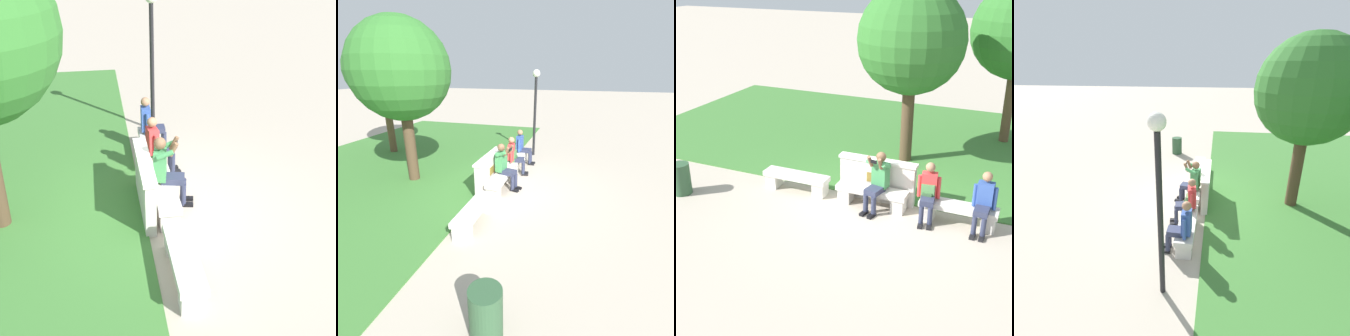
# 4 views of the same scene
# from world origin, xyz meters

# --- Properties ---
(ground_plane) EXTENTS (80.00, 80.00, 0.00)m
(ground_plane) POSITION_xyz_m (0.00, 0.00, 0.00)
(ground_plane) COLOR #B2A593
(grass_strip) EXTENTS (17.43, 8.00, 0.03)m
(grass_strip) POSITION_xyz_m (0.00, 4.38, 0.01)
(grass_strip) COLOR #3D7533
(grass_strip) RESTS_ON ground
(bench_main) EXTENTS (1.61, 0.40, 0.45)m
(bench_main) POSITION_xyz_m (-1.91, 0.00, 0.29)
(bench_main) COLOR beige
(bench_main) RESTS_ON ground
(bench_near) EXTENTS (1.61, 0.40, 0.45)m
(bench_near) POSITION_xyz_m (-0.00, 0.00, 0.29)
(bench_near) COLOR beige
(bench_near) RESTS_ON ground
(bench_mid) EXTENTS (1.61, 0.40, 0.45)m
(bench_mid) POSITION_xyz_m (1.91, 0.00, 0.29)
(bench_mid) COLOR beige
(bench_mid) RESTS_ON ground
(backrest_wall_with_plaque) EXTENTS (1.81, 0.24, 1.01)m
(backrest_wall_with_plaque) POSITION_xyz_m (-0.00, 0.34, 0.52)
(backrest_wall_with_plaque) COLOR beige
(backrest_wall_with_plaque) RESTS_ON ground
(person_photographer) EXTENTS (0.52, 0.77, 1.32)m
(person_photographer) POSITION_xyz_m (0.15, -0.08, 0.74)
(person_photographer) COLOR black
(person_photographer) RESTS_ON ground
(person_distant) EXTENTS (0.48, 0.71, 1.26)m
(person_distant) POSITION_xyz_m (1.27, -0.07, 0.67)
(person_distant) COLOR black
(person_distant) RESTS_ON ground
(person_companion) EXTENTS (0.48, 0.68, 1.26)m
(person_companion) POSITION_xyz_m (2.40, -0.07, 0.67)
(person_companion) COLOR black
(person_companion) RESTS_ON ground
(backpack) EXTENTS (0.28, 0.24, 0.43)m
(backpack) POSITION_xyz_m (1.26, -0.02, 0.63)
(backpack) COLOR #4C7F47
(backpack) RESTS_ON bench_mid
(tree_left_background) EXTENTS (2.75, 2.75, 4.64)m
(tree_left_background) POSITION_xyz_m (-0.09, 2.85, 3.24)
(tree_left_background) COLOR #4C3826
(tree_left_background) RESTS_ON ground
(trash_bin) EXTENTS (0.44, 0.44, 0.75)m
(trash_bin) POSITION_xyz_m (-4.32, -1.20, 0.38)
(trash_bin) COLOR #2D5133
(trash_bin) RESTS_ON ground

